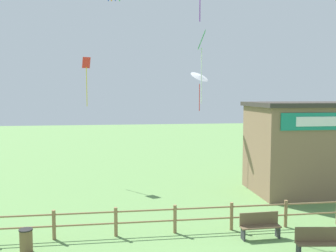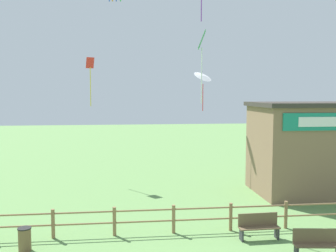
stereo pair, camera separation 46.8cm
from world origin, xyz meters
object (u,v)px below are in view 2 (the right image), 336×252
trash_bin (25,239)px  kite_red_diamond (90,74)px  kite_white_delta (203,77)px  park_bench_by_building (259,226)px  kite_green_diamond (202,53)px  seaside_building (312,147)px  park_bench_near_fence (317,243)px

trash_bin → kite_red_diamond: size_ratio=0.27×
trash_bin → kite_white_delta: size_ratio=0.33×
park_bench_by_building → kite_green_diamond: bearing=120.1°
trash_bin → kite_white_delta: (8.73, 10.54, 6.34)m
kite_white_delta → park_bench_by_building: bearing=-89.6°
trash_bin → kite_red_diamond: 13.21m
seaside_building → park_bench_by_building: 8.65m
seaside_building → trash_bin: size_ratio=7.83×
seaside_building → kite_green_diamond: kite_green_diamond is taller
park_bench_near_fence → kite_green_diamond: bearing=122.8°
seaside_building → park_bench_near_fence: bearing=-116.3°
seaside_building → kite_green_diamond: 9.33m
park_bench_by_building → kite_white_delta: kite_white_delta is taller
trash_bin → kite_red_diamond: (1.42, 11.39, 6.54)m
trash_bin → kite_green_diamond: kite_green_diamond is taller
park_bench_by_building → kite_red_diamond: bearing=123.2°
kite_green_diamond → park_bench_near_fence: bearing=-57.2°
park_bench_near_fence → kite_red_diamond: (-8.78, 13.16, 6.44)m
kite_red_diamond → kite_green_diamond: bearing=-55.8°
seaside_building → kite_red_diamond: (-12.85, 4.92, 4.35)m
park_bench_near_fence → trash_bin: park_bench_near_fence is taller
trash_bin → kite_red_diamond: kite_red_diamond is taller
park_bench_near_fence → kite_green_diamond: kite_green_diamond is taller
kite_red_diamond → kite_green_diamond: size_ratio=0.98×
park_bench_by_building → kite_white_delta: bearing=90.4°
park_bench_near_fence → park_bench_by_building: (-1.39, 1.87, 0.00)m
seaside_building → kite_white_delta: bearing=143.7°
seaside_building → park_bench_by_building: bearing=-130.6°
kite_green_diamond → trash_bin: bearing=-156.8°
kite_red_diamond → seaside_building: bearing=-20.9°
seaside_building → park_bench_near_fence: 9.43m
park_bench_by_building → park_bench_near_fence: bearing=-53.3°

